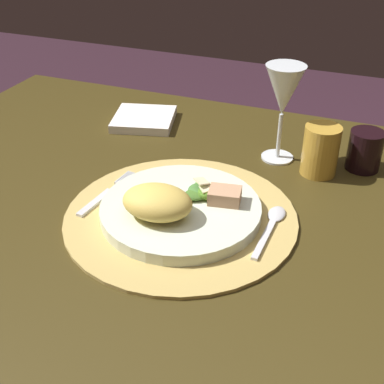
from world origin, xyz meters
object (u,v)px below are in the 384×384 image
at_px(dinner_plate, 181,210).
at_px(amber_tumbler, 320,150).
at_px(napkin, 144,119).
at_px(spoon, 272,223).
at_px(wine_glass, 284,93).
at_px(dark_tumbler, 365,150).
at_px(fork, 104,195).
at_px(dining_table, 175,259).

relative_size(dinner_plate, amber_tumbler, 2.77).
relative_size(dinner_plate, napkin, 2.00).
bearing_deg(spoon, napkin, 142.03).
height_order(dinner_plate, wine_glass, wine_glass).
xyz_separation_m(napkin, dark_tumbler, (0.47, -0.03, 0.03)).
bearing_deg(amber_tumbler, napkin, 168.44).
relative_size(fork, napkin, 1.20).
distance_m(napkin, amber_tumbler, 0.41).
bearing_deg(wine_glass, amber_tumbler, -18.76).
distance_m(dining_table, napkin, 0.34).
relative_size(wine_glass, amber_tumbler, 1.99).
distance_m(dining_table, dinner_plate, 0.17).
xyz_separation_m(amber_tumbler, dark_tumbler, (0.08, 0.05, -0.01)).
bearing_deg(dark_tumbler, spoon, -114.46).
bearing_deg(dinner_plate, spoon, 10.95).
relative_size(amber_tumbler, dark_tumbler, 1.24).
bearing_deg(spoon, dining_table, 171.39).
relative_size(spoon, dark_tumbler, 1.87).
bearing_deg(amber_tumbler, fork, -145.36).
bearing_deg(napkin, spoon, -37.97).
bearing_deg(amber_tumbler, dinner_plate, -128.60).
height_order(dining_table, fork, fork).
xyz_separation_m(spoon, amber_tumbler, (0.04, 0.20, 0.04)).
height_order(napkin, amber_tumbler, amber_tumbler).
relative_size(spoon, napkin, 1.09).
distance_m(dinner_plate, napkin, 0.38).
xyz_separation_m(dining_table, dark_tumbler, (0.29, 0.22, 0.18)).
height_order(fork, wine_glass, wine_glass).
height_order(dinner_plate, fork, dinner_plate).
relative_size(dining_table, spoon, 8.45).
xyz_separation_m(dining_table, fork, (-0.11, -0.05, 0.15)).
distance_m(fork, napkin, 0.31).
height_order(wine_glass, amber_tumbler, wine_glass).
bearing_deg(dark_tumbler, napkin, 175.94).
distance_m(fork, dark_tumbler, 0.48).
xyz_separation_m(spoon, napkin, (-0.36, 0.28, 0.00)).
distance_m(spoon, napkin, 0.46).
bearing_deg(spoon, dinner_plate, -169.05).
relative_size(dinner_plate, fork, 1.67).
xyz_separation_m(dinner_plate, amber_tumbler, (0.18, 0.23, 0.03)).
distance_m(wine_glass, amber_tumbler, 0.12).
height_order(dinner_plate, amber_tumbler, amber_tumbler).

